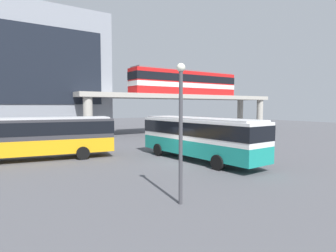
{
  "coord_description": "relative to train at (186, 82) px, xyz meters",
  "views": [
    {
      "loc": [
        -12.55,
        -16.55,
        4.12
      ],
      "look_at": [
        2.68,
        5.7,
        2.2
      ],
      "focal_mm": 30.67,
      "sensor_mm": 36.0,
      "label": 1
    }
  ],
  "objects": [
    {
      "name": "bus_secondary",
      "position": [
        -23.6,
        -12.22,
        -5.73
      ],
      "size": [
        11.32,
        4.49,
        3.22
      ],
      "color": "orange",
      "rests_on": "ground_plane"
    },
    {
      "name": "bicycle_brown",
      "position": [
        -2.2,
        -5.71,
        -7.36
      ],
      "size": [
        1.79,
        0.19,
        1.04
      ],
      "color": "black",
      "rests_on": "ground_plane"
    },
    {
      "name": "pedestrian_by_bike_rack",
      "position": [
        -6.04,
        -16.78,
        -6.85
      ],
      "size": [
        0.33,
        0.44,
        1.83
      ],
      "color": "#33663F",
      "rests_on": "ground_plane"
    },
    {
      "name": "lamp_post",
      "position": [
        -20.61,
        -26.16,
        -4.24
      ],
      "size": [
        0.36,
        0.36,
        5.84
      ],
      "color": "#3F3F44",
      "rests_on": "ground_plane"
    },
    {
      "name": "elevated_platform",
      "position": [
        -0.6,
        0.0,
        -2.74
      ],
      "size": [
        33.93,
        6.19,
        5.75
      ],
      "color": "#ADA89E",
      "rests_on": "ground_plane"
    },
    {
      "name": "train",
      "position": [
        0.0,
        0.0,
        0.0
      ],
      "size": [
        18.61,
        2.96,
        3.84
      ],
      "color": "red",
      "rests_on": "elevated_platform"
    },
    {
      "name": "pedestrian_at_kerb",
      "position": [
        -6.41,
        -7.16,
        -6.97
      ],
      "size": [
        0.36,
        0.45,
        1.6
      ],
      "color": "#26262D",
      "rests_on": "ground_plane"
    },
    {
      "name": "ground_plane",
      "position": [
        -15.13,
        -9.02,
        -7.72
      ],
      "size": [
        120.0,
        120.0,
        0.0
      ],
      "primitive_type": "plane",
      "color": "#515156"
    },
    {
      "name": "bus_main",
      "position": [
        -13.76,
        -19.32,
        -5.73
      ],
      "size": [
        3.12,
        11.14,
        3.22
      ],
      "color": "teal",
      "rests_on": "ground_plane"
    },
    {
      "name": "bicycle_green",
      "position": [
        5.71,
        -4.68,
        -7.36
      ],
      "size": [
        1.65,
        0.79,
        1.04
      ],
      "color": "black",
      "rests_on": "ground_plane"
    },
    {
      "name": "bicycle_silver",
      "position": [
        -6.89,
        -4.54,
        -7.36
      ],
      "size": [
        1.78,
        0.3,
        1.04
      ],
      "color": "black",
      "rests_on": "ground_plane"
    }
  ]
}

